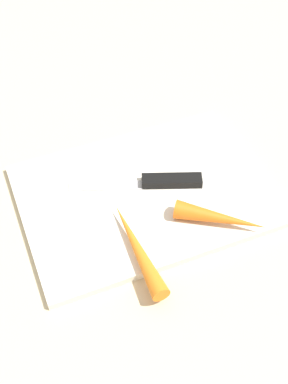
{
  "coord_description": "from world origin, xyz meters",
  "views": [
    {
      "loc": [
        -0.18,
        -0.46,
        0.56
      ],
      "look_at": [
        0.0,
        0.0,
        0.01
      ],
      "focal_mm": 46.7,
      "sensor_mm": 36.0,
      "label": 1
    }
  ],
  "objects_px": {
    "carrot_long": "(137,247)",
    "carrot_short": "(220,218)",
    "cutting_board": "(144,195)",
    "knife": "(164,183)"
  },
  "relations": [
    {
      "from": "carrot_long",
      "to": "carrot_short",
      "type": "xyz_separation_m",
      "value": [
        0.12,
        0.0,
        0.0
      ]
    },
    {
      "from": "cutting_board",
      "to": "carrot_long",
      "type": "relative_size",
      "value": 2.3
    },
    {
      "from": "carrot_long",
      "to": "carrot_short",
      "type": "distance_m",
      "value": 0.12
    },
    {
      "from": "cutting_board",
      "to": "carrot_long",
      "type": "distance_m",
      "value": 0.11
    },
    {
      "from": "carrot_long",
      "to": "carrot_short",
      "type": "relative_size",
      "value": 1.23
    },
    {
      "from": "cutting_board",
      "to": "carrot_short",
      "type": "bearing_deg",
      "value": -51.98
    },
    {
      "from": "knife",
      "to": "carrot_long",
      "type": "bearing_deg",
      "value": 71.11
    },
    {
      "from": "cutting_board",
      "to": "carrot_long",
      "type": "height_order",
      "value": "carrot_long"
    },
    {
      "from": "knife",
      "to": "carrot_short",
      "type": "relative_size",
      "value": 1.53
    },
    {
      "from": "cutting_board",
      "to": "carrot_short",
      "type": "xyz_separation_m",
      "value": [
        0.07,
        -0.1,
        0.02
      ]
    }
  ]
}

